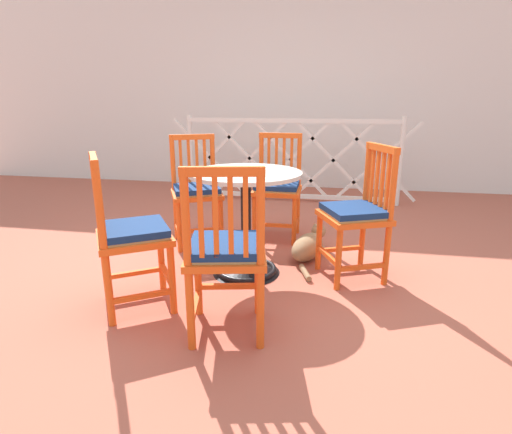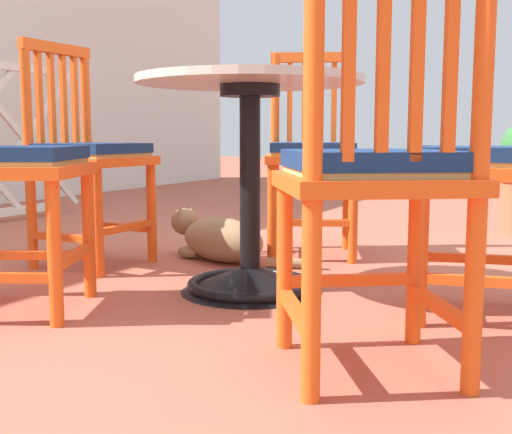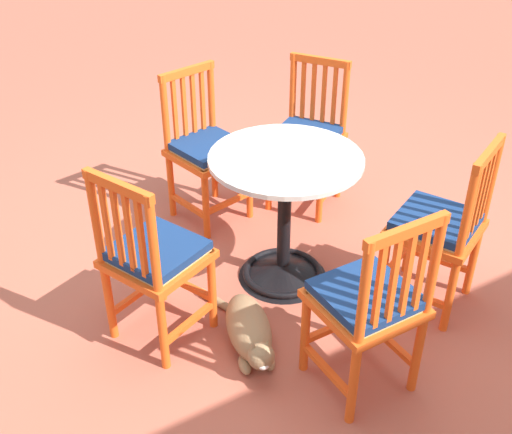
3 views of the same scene
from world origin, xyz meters
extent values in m
plane|color=#AD5642|center=(0.00, 0.00, 0.00)|extent=(24.00, 24.00, 0.00)
cone|color=black|center=(-0.05, 0.08, 0.05)|extent=(0.48, 0.48, 0.10)
torus|color=black|center=(-0.05, 0.08, 0.03)|extent=(0.44, 0.44, 0.04)
cylinder|color=black|center=(-0.05, 0.08, 0.37)|extent=(0.07, 0.07, 0.66)
cylinder|color=black|center=(-0.05, 0.08, 0.68)|extent=(0.20, 0.20, 0.04)
cylinder|color=beige|center=(-0.05, 0.08, 0.72)|extent=(0.76, 0.76, 0.02)
cylinder|color=#EA5619|center=(-0.35, 0.52, 0.23)|extent=(0.04, 0.04, 0.45)
cylinder|color=#EA5619|center=(-0.66, 0.37, 0.23)|extent=(0.04, 0.04, 0.45)
cylinder|color=#EA5619|center=(-0.50, 0.83, 0.46)|extent=(0.04, 0.04, 0.91)
cylinder|color=#EA5619|center=(-0.80, 0.68, 0.46)|extent=(0.04, 0.04, 0.91)
cube|color=#EA5619|center=(-0.42, 0.67, 0.14)|extent=(0.17, 0.32, 0.03)
cube|color=#EA5619|center=(-0.73, 0.53, 0.14)|extent=(0.17, 0.32, 0.03)
cube|color=#EA5619|center=(-0.50, 0.45, 0.17)|extent=(0.32, 0.17, 0.03)
cube|color=#EA5619|center=(-0.58, 0.60, 0.43)|extent=(0.53, 0.53, 0.04)
cube|color=tan|center=(-0.58, 0.60, 0.45)|extent=(0.47, 0.47, 0.02)
cube|color=#EA5619|center=(-0.56, 0.80, 0.68)|extent=(0.03, 0.03, 0.39)
cube|color=#EA5619|center=(-0.62, 0.77, 0.68)|extent=(0.03, 0.03, 0.39)
cube|color=#EA5619|center=(-0.68, 0.74, 0.68)|extent=(0.03, 0.03, 0.39)
cube|color=#EA5619|center=(-0.74, 0.71, 0.68)|extent=(0.03, 0.03, 0.39)
cube|color=#EA5619|center=(-0.65, 0.75, 0.89)|extent=(0.36, 0.19, 0.04)
cube|color=navy|center=(-0.58, 0.60, 0.48)|extent=(0.48, 0.48, 0.04)
cylinder|color=#EA5619|center=(-0.53, -0.27, 0.23)|extent=(0.04, 0.04, 0.45)
cylinder|color=#EA5619|center=(-0.34, -0.56, 0.23)|extent=(0.04, 0.04, 0.45)
cylinder|color=#EA5619|center=(-0.81, -0.46, 0.46)|extent=(0.04, 0.04, 0.91)
cylinder|color=#EA5619|center=(-0.63, -0.75, 0.46)|extent=(0.04, 0.04, 0.91)
cube|color=#EA5619|center=(-0.67, -0.37, 0.14)|extent=(0.30, 0.21, 0.03)
cube|color=#EA5619|center=(-0.49, -0.65, 0.14)|extent=(0.30, 0.21, 0.03)
cube|color=#EA5619|center=(-0.44, -0.42, 0.17)|extent=(0.21, 0.30, 0.03)
cube|color=#EA5619|center=(-0.58, -0.51, 0.43)|extent=(0.55, 0.55, 0.04)
cube|color=tan|center=(-0.58, -0.51, 0.45)|extent=(0.48, 0.48, 0.02)
cube|color=#EA5619|center=(-0.78, -0.52, 0.68)|extent=(0.03, 0.03, 0.39)
cube|color=#EA5619|center=(-0.74, -0.58, 0.68)|extent=(0.03, 0.03, 0.39)
cube|color=#EA5619|center=(-0.70, -0.63, 0.68)|extent=(0.03, 0.03, 0.39)
cube|color=#EA5619|center=(-0.66, -0.69, 0.68)|extent=(0.03, 0.03, 0.39)
cube|color=#EA5619|center=(-0.72, -0.60, 0.89)|extent=(0.24, 0.33, 0.04)
cube|color=navy|center=(-0.58, -0.51, 0.48)|extent=(0.50, 0.50, 0.04)
cylinder|color=#EA5619|center=(-0.19, -0.54, 0.23)|extent=(0.04, 0.04, 0.45)
cylinder|color=#EA5619|center=(0.14, -0.47, 0.23)|extent=(0.04, 0.04, 0.45)
cylinder|color=#EA5619|center=(-0.12, -0.87, 0.46)|extent=(0.04, 0.04, 0.91)
cylinder|color=#EA5619|center=(0.21, -0.80, 0.46)|extent=(0.04, 0.04, 0.91)
cube|color=#EA5619|center=(-0.16, -0.71, 0.14)|extent=(0.10, 0.34, 0.03)
cube|color=#EA5619|center=(0.17, -0.63, 0.14)|extent=(0.10, 0.34, 0.03)
cube|color=#EA5619|center=(-0.03, -0.50, 0.17)|extent=(0.34, 0.10, 0.03)
cube|color=#EA5619|center=(0.01, -0.67, 0.43)|extent=(0.47, 0.47, 0.04)
cube|color=tan|center=(0.01, -0.67, 0.45)|extent=(0.42, 0.42, 0.02)
cube|color=#EA5619|center=(-0.06, -0.86, 0.68)|extent=(0.03, 0.02, 0.39)
cube|color=#EA5619|center=(0.01, -0.84, 0.68)|extent=(0.03, 0.02, 0.39)
cube|color=#EA5619|center=(0.08, -0.83, 0.68)|extent=(0.03, 0.02, 0.39)
cube|color=#EA5619|center=(0.14, -0.82, 0.68)|extent=(0.03, 0.02, 0.39)
cube|color=#EA5619|center=(0.04, -0.84, 0.89)|extent=(0.38, 0.11, 0.04)
cube|color=navy|center=(0.01, -0.67, 0.48)|extent=(0.43, 0.43, 0.04)
cylinder|color=#EA5619|center=(0.59, -0.08, 0.23)|extent=(0.04, 0.04, 0.45)
cylinder|color=#EA5619|center=(0.46, 0.23, 0.23)|extent=(0.04, 0.04, 0.45)
cylinder|color=#EA5619|center=(0.90, 0.05, 0.46)|extent=(0.04, 0.04, 0.91)
cylinder|color=#EA5619|center=(0.77, 0.37, 0.46)|extent=(0.04, 0.04, 0.91)
cube|color=#EA5619|center=(0.75, -0.01, 0.14)|extent=(0.32, 0.16, 0.03)
cube|color=#EA5619|center=(0.61, 0.30, 0.14)|extent=(0.32, 0.16, 0.03)
cube|color=#EA5619|center=(0.52, 0.08, 0.17)|extent=(0.16, 0.32, 0.03)
cube|color=#EA5619|center=(0.68, 0.14, 0.43)|extent=(0.53, 0.53, 0.04)
cube|color=tan|center=(0.68, 0.14, 0.45)|extent=(0.46, 0.46, 0.02)
cube|color=#EA5619|center=(0.88, 0.12, 0.68)|extent=(0.03, 0.03, 0.39)
cube|color=#EA5619|center=(0.85, 0.18, 0.68)|extent=(0.03, 0.03, 0.39)
cube|color=#EA5619|center=(0.82, 0.24, 0.68)|extent=(0.03, 0.03, 0.39)
cube|color=#EA5619|center=(0.80, 0.30, 0.68)|extent=(0.03, 0.03, 0.39)
cube|color=#EA5619|center=(0.84, 0.21, 0.89)|extent=(0.18, 0.36, 0.04)
cube|color=navy|center=(0.68, 0.14, 0.48)|extent=(0.47, 0.47, 0.04)
cylinder|color=#EA5619|center=(0.24, 0.69, 0.23)|extent=(0.04, 0.04, 0.45)
cylinder|color=#EA5619|center=(-0.10, 0.69, 0.23)|extent=(0.04, 0.04, 0.45)
cylinder|color=#EA5619|center=(0.24, 1.03, 0.46)|extent=(0.04, 0.04, 0.91)
cylinder|color=#EA5619|center=(-0.10, 1.03, 0.46)|extent=(0.04, 0.04, 0.91)
cube|color=#EA5619|center=(0.24, 0.86, 0.14)|extent=(0.03, 0.34, 0.03)
cube|color=#EA5619|center=(-0.10, 0.86, 0.14)|extent=(0.03, 0.34, 0.03)
cube|color=#EA5619|center=(0.07, 0.69, 0.17)|extent=(0.34, 0.03, 0.03)
cube|color=#EA5619|center=(0.07, 0.86, 0.43)|extent=(0.40, 0.40, 0.04)
cube|color=tan|center=(0.07, 0.86, 0.45)|extent=(0.35, 0.35, 0.02)
cube|color=#EA5619|center=(0.17, 1.03, 0.68)|extent=(0.02, 0.02, 0.39)
cube|color=#EA5619|center=(0.10, 1.03, 0.68)|extent=(0.02, 0.02, 0.39)
cube|color=#EA5619|center=(0.03, 1.03, 0.68)|extent=(0.02, 0.02, 0.39)
cube|color=#EA5619|center=(-0.04, 1.03, 0.68)|extent=(0.02, 0.02, 0.39)
cube|color=#EA5619|center=(0.07, 1.03, 0.89)|extent=(0.38, 0.03, 0.04)
cube|color=navy|center=(0.07, 0.86, 0.48)|extent=(0.36, 0.36, 0.04)
ellipsoid|color=#8E704C|center=(0.37, 0.42, 0.10)|extent=(0.32, 0.48, 0.19)
ellipsoid|color=silver|center=(0.40, 0.52, 0.08)|extent=(0.20, 0.22, 0.14)
sphere|color=#8E704C|center=(0.44, 0.66, 0.15)|extent=(0.12, 0.12, 0.12)
ellipsoid|color=silver|center=(0.45, 0.70, 0.14)|extent=(0.06, 0.06, 0.04)
cone|color=#8E704C|center=(0.41, 0.66, 0.20)|extent=(0.04, 0.04, 0.04)
cone|color=#8E704C|center=(0.47, 0.64, 0.20)|extent=(0.04, 0.04, 0.04)
ellipsoid|color=#8E704C|center=(0.36, 0.60, 0.03)|extent=(0.09, 0.13, 0.05)
ellipsoid|color=#8E704C|center=(0.47, 0.56, 0.03)|extent=(0.09, 0.13, 0.05)
cylinder|color=#8E704C|center=(0.37, 0.10, 0.02)|extent=(0.11, 0.22, 0.04)
camera|label=1|loc=(0.51, -2.53, 1.19)|focal=28.20mm
camera|label=2|loc=(-1.99, -0.93, 0.54)|focal=45.45mm
camera|label=3|loc=(1.46, 2.35, 2.13)|focal=44.36mm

